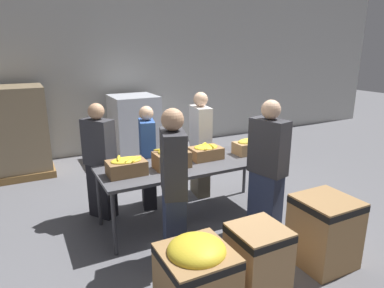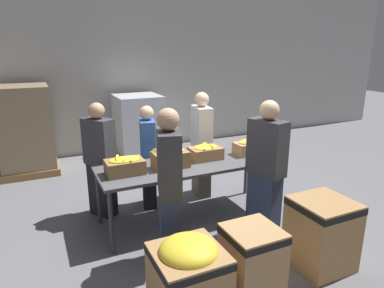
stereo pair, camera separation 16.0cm
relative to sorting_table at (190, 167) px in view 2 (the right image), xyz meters
name	(u,v)px [view 2 (the right image)]	position (x,y,z in m)	size (l,w,h in m)	color
ground_plane	(190,218)	(0.00, 0.00, -0.77)	(30.00, 30.00, 0.00)	slate
wall_back	(119,62)	(0.00, 3.75, 1.23)	(16.00, 0.08, 4.00)	#B7B7B2
sorting_table	(190,167)	(0.00, 0.00, 0.00)	(2.47, 0.90, 0.82)	#4C4C51
banana_box_0	(125,165)	(-0.89, -0.03, 0.16)	(0.46, 0.30, 0.24)	olive
banana_box_1	(170,157)	(-0.30, -0.05, 0.19)	(0.46, 0.27, 0.29)	olive
banana_box_2	(205,152)	(0.27, 0.07, 0.15)	(0.44, 0.30, 0.22)	olive
banana_box_3	(249,146)	(0.95, 0.00, 0.17)	(0.43, 0.26, 0.23)	tan
volunteer_0	(100,161)	(-1.07, 0.64, 0.04)	(0.42, 0.48, 1.61)	black
volunteer_1	(169,189)	(-0.62, -0.80, 0.10)	(0.36, 0.51, 1.74)	#2D3856
volunteer_2	(266,171)	(0.66, -0.78, 0.09)	(0.33, 0.50, 1.73)	#2D3856
volunteer_3	(201,145)	(0.51, 0.67, 0.06)	(0.28, 0.47, 1.66)	#6B604C
volunteer_4	(148,158)	(-0.38, 0.64, -0.01)	(0.30, 0.45, 1.52)	black
donation_bin_0	(188,273)	(-0.75, -1.58, -0.38)	(0.62, 0.62, 0.72)	#A37A4C
donation_bin_1	(252,257)	(-0.07, -1.58, -0.41)	(0.51, 0.51, 0.66)	tan
donation_bin_2	(321,231)	(0.82, -1.58, -0.35)	(0.59, 0.59, 0.77)	#A37A4C
pallet_stack_0	(139,127)	(0.17, 3.00, -0.10)	(1.00, 1.00, 1.34)	olive
pallet_stack_1	(25,131)	(-2.01, 3.00, 0.05)	(1.01, 1.01, 1.65)	olive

